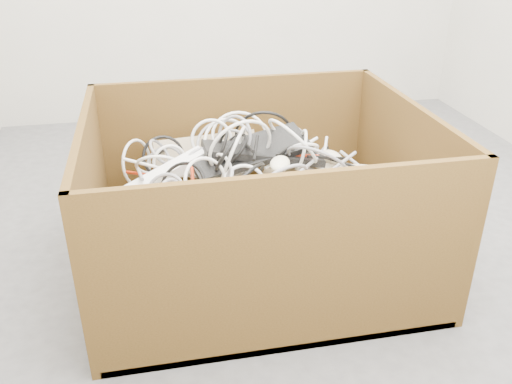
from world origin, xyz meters
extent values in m
plane|color=#504F52|center=(0.00, 0.00, 0.00)|extent=(3.00, 3.00, 0.00)
cube|color=#402D10|center=(-0.21, -0.30, 0.01)|extent=(1.17, 0.98, 0.03)
cube|color=#402D10|center=(-0.21, 0.18, 0.30)|extent=(1.17, 0.03, 0.60)
cube|color=#402D10|center=(-0.21, -0.77, 0.30)|extent=(1.17, 0.02, 0.60)
cube|color=#402D10|center=(0.36, -0.30, 0.30)|extent=(0.03, 0.93, 0.60)
cube|color=#402D10|center=(-0.79, -0.30, 0.30)|extent=(0.02, 0.93, 0.60)
cube|color=tan|center=(-0.21, -0.28, 0.08)|extent=(1.03, 0.89, 0.19)
cube|color=tan|center=(-0.31, -0.34, 0.17)|extent=(0.74, 0.66, 0.20)
cube|color=tan|center=(-0.44, -0.14, 0.21)|extent=(0.47, 0.35, 0.07)
cube|color=tan|center=(0.03, -0.20, 0.21)|extent=(0.44, 0.31, 0.22)
cube|color=tan|center=(-0.10, -0.50, 0.20)|extent=(0.19, 0.46, 0.12)
cube|color=tan|center=(-0.47, -0.47, 0.24)|extent=(0.44, 0.39, 0.18)
cube|color=tan|center=(0.13, -0.41, 0.26)|extent=(0.30, 0.46, 0.16)
cube|color=tan|center=(-0.35, 0.08, 0.31)|extent=(0.45, 0.20, 0.18)
cube|color=tan|center=(-0.32, -0.27, 0.30)|extent=(0.41, 0.43, 0.18)
cube|color=tan|center=(0.07, -0.25, 0.31)|extent=(0.46, 0.34, 0.13)
cube|color=black|center=(-0.17, -0.18, 0.41)|extent=(0.45, 0.16, 0.12)
cube|color=black|center=(-0.22, -0.19, 0.43)|extent=(0.47, 0.26, 0.12)
ellipsoid|color=beige|center=(-0.59, -0.34, 0.34)|extent=(0.13, 0.12, 0.04)
ellipsoid|color=beige|center=(0.11, -0.16, 0.36)|extent=(0.09, 0.13, 0.04)
ellipsoid|color=beige|center=(-0.40, -0.61, 0.29)|extent=(0.13, 0.11, 0.04)
ellipsoid|color=beige|center=(-0.15, -0.37, 0.45)|extent=(0.10, 0.13, 0.04)
ellipsoid|color=beige|center=(-0.33, -0.17, 0.39)|extent=(0.13, 0.12, 0.04)
ellipsoid|color=black|center=(-0.07, -0.64, 0.29)|extent=(0.11, 0.07, 0.04)
cube|color=white|center=(-0.52, -0.23, 0.38)|extent=(0.30, 0.18, 0.13)
cube|color=white|center=(-0.34, -0.52, 0.32)|extent=(0.26, 0.27, 0.10)
cube|color=#0B15AA|center=(0.22, -0.43, 0.36)|extent=(0.06, 0.06, 0.03)
torus|color=gray|center=(-0.52, -0.43, 0.39)|extent=(0.12, 0.14, 0.14)
torus|color=silver|center=(-0.63, 0.00, 0.33)|extent=(0.16, 0.23, 0.26)
torus|color=silver|center=(-0.40, -0.37, 0.41)|extent=(0.22, 0.15, 0.20)
torus|color=gray|center=(-0.26, -0.05, 0.38)|extent=(0.22, 0.11, 0.24)
torus|color=silver|center=(-0.03, -0.20, 0.42)|extent=(0.06, 0.22, 0.22)
torus|color=silver|center=(-0.20, -0.54, 0.36)|extent=(0.23, 0.19, 0.25)
torus|color=#A0240B|center=(-0.39, -0.52, 0.37)|extent=(0.19, 0.18, 0.09)
torus|color=#A0240B|center=(-0.06, -0.56, 0.39)|extent=(0.16, 0.17, 0.13)
torus|color=silver|center=(-0.35, -0.09, 0.44)|extent=(0.22, 0.09, 0.21)
torus|color=black|center=(-0.53, -0.04, 0.37)|extent=(0.22, 0.09, 0.21)
torus|color=silver|center=(-0.26, -0.24, 0.46)|extent=(0.31, 0.15, 0.29)
torus|color=gray|center=(0.01, -0.30, 0.41)|extent=(0.22, 0.26, 0.23)
torus|color=gray|center=(-0.54, -0.36, 0.37)|extent=(0.18, 0.13, 0.18)
torus|color=silver|center=(-0.49, -0.43, 0.34)|extent=(0.13, 0.10, 0.15)
torus|color=silver|center=(-0.23, -0.04, 0.43)|extent=(0.31, 0.25, 0.21)
torus|color=gray|center=(-0.17, -0.45, 0.41)|extent=(0.29, 0.22, 0.23)
torus|color=silver|center=(-0.33, -0.28, 0.41)|extent=(0.08, 0.13, 0.15)
torus|color=black|center=(-0.58, -0.52, 0.31)|extent=(0.27, 0.15, 0.27)
torus|color=#A0240B|center=(-0.52, -0.53, 0.33)|extent=(0.27, 0.23, 0.34)
torus|color=gray|center=(-0.53, -0.02, 0.32)|extent=(0.16, 0.16, 0.16)
torus|color=silver|center=(-0.29, -0.25, 0.45)|extent=(0.13, 0.28, 0.28)
torus|color=silver|center=(-0.51, -0.11, 0.38)|extent=(0.17, 0.05, 0.17)
torus|color=black|center=(-0.29, -0.44, 0.41)|extent=(0.17, 0.24, 0.24)
torus|color=black|center=(-0.48, -0.35, 0.39)|extent=(0.18, 0.18, 0.19)
torus|color=black|center=(-0.33, -0.20, 0.45)|extent=(0.09, 0.21, 0.20)
torus|color=gray|center=(-0.41, -0.16, 0.38)|extent=(0.16, 0.08, 0.17)
torus|color=black|center=(-0.29, -0.20, 0.44)|extent=(0.15, 0.20, 0.15)
torus|color=gray|center=(-0.54, -0.05, 0.39)|extent=(0.11, 0.16, 0.13)
torus|color=silver|center=(-0.27, -0.08, 0.40)|extent=(0.27, 0.21, 0.28)
torus|color=gray|center=(-0.34, -0.45, 0.43)|extent=(0.07, 0.15, 0.14)
torus|color=gray|center=(-0.26, -0.12, 0.46)|extent=(0.15, 0.18, 0.21)
torus|color=black|center=(-0.32, -0.29, 0.47)|extent=(0.12, 0.15, 0.16)
torus|color=silver|center=(-0.28, -0.56, 0.41)|extent=(0.12, 0.13, 0.15)
torus|color=black|center=(-0.13, -0.03, 0.43)|extent=(0.32, 0.12, 0.31)
torus|color=silver|center=(-0.28, -0.43, 0.41)|extent=(0.20, 0.16, 0.15)
torus|color=gray|center=(-0.29, -0.05, 0.41)|extent=(0.31, 0.25, 0.20)
torus|color=silver|center=(-0.55, -0.12, 0.37)|extent=(0.24, 0.17, 0.19)
torus|color=gray|center=(-0.05, -0.06, 0.40)|extent=(0.21, 0.09, 0.20)
torus|color=silver|center=(-0.02, -0.23, 0.44)|extent=(0.13, 0.11, 0.08)
torus|color=silver|center=(-0.06, -0.20, 0.46)|extent=(0.23, 0.32, 0.25)
cylinder|color=gray|center=(-0.62, -0.23, 0.39)|extent=(0.03, 0.15, 0.04)
cylinder|color=silver|center=(-0.05, -0.18, 0.40)|extent=(0.25, 0.16, 0.06)
cylinder|color=black|center=(0.07, -0.24, 0.40)|extent=(0.18, 0.08, 0.07)
cylinder|color=black|center=(-0.07, -0.49, 0.40)|extent=(0.17, 0.13, 0.07)
cylinder|color=black|center=(0.07, -0.19, 0.38)|extent=(0.19, 0.22, 0.02)
cylinder|color=silver|center=(-0.01, -0.03, 0.37)|extent=(0.16, 0.22, 0.05)
cylinder|color=#A0240B|center=(-0.44, -0.28, 0.40)|extent=(0.03, 0.24, 0.05)
cylinder|color=gray|center=(-0.28, -0.61, 0.36)|extent=(0.20, 0.12, 0.06)
cylinder|color=#A0240B|center=(-0.02, -0.21, 0.40)|extent=(0.13, 0.02, 0.03)
cylinder|color=black|center=(-0.50, -0.56, 0.36)|extent=(0.13, 0.10, 0.03)
cylinder|color=silver|center=(0.09, -0.14, 0.35)|extent=(0.12, 0.27, 0.08)
cylinder|color=gray|center=(0.22, -0.32, 0.34)|extent=(0.17, 0.07, 0.06)
cylinder|color=black|center=(-0.21, -0.29, 0.48)|extent=(0.05, 0.12, 0.05)
cylinder|color=black|center=(0.15, -0.45, 0.37)|extent=(0.03, 0.21, 0.08)
cylinder|color=black|center=(-0.39, -0.55, 0.33)|extent=(0.18, 0.23, 0.07)
cylinder|color=black|center=(-0.23, -0.20, 0.45)|extent=(0.03, 0.29, 0.09)
cylinder|color=black|center=(-0.50, -0.08, 0.33)|extent=(0.26, 0.06, 0.09)
cylinder|color=black|center=(-0.22, -0.53, 0.39)|extent=(0.07, 0.18, 0.05)
cylinder|color=gray|center=(-0.03, -0.32, 0.41)|extent=(0.11, 0.12, 0.02)
cylinder|color=silver|center=(-0.27, -0.02, 0.38)|extent=(0.08, 0.17, 0.05)
cylinder|color=#A0240B|center=(0.00, -0.54, 0.39)|extent=(0.12, 0.12, 0.05)
cylinder|color=gray|center=(0.14, -0.41, 0.39)|extent=(0.11, 0.07, 0.05)
cylinder|color=black|center=(-0.52, 0.04, 0.36)|extent=(0.09, 0.16, 0.03)
cylinder|color=gray|center=(0.07, -0.14, 0.37)|extent=(0.15, 0.25, 0.06)
cylinder|color=silver|center=(0.06, -0.42, 0.34)|extent=(0.02, 0.20, 0.01)
cylinder|color=gray|center=(0.20, -0.24, 0.35)|extent=(0.10, 0.17, 0.07)
cylinder|color=black|center=(0.12, -0.10, 0.36)|extent=(0.08, 0.25, 0.06)
cylinder|color=gray|center=(-0.15, -0.04, 0.38)|extent=(0.04, 0.16, 0.05)
cylinder|color=gray|center=(-0.44, -0.43, 0.41)|extent=(0.13, 0.09, 0.05)
cylinder|color=black|center=(-0.09, -0.22, 0.44)|extent=(0.10, 0.12, 0.02)
cylinder|color=#A0240B|center=(0.09, -0.47, 0.36)|extent=(0.05, 0.13, 0.04)
cylinder|color=silver|center=(-0.59, -0.14, 0.38)|extent=(0.18, 0.02, 0.07)
cylinder|color=#A0240B|center=(-0.58, -0.16, 0.35)|extent=(0.19, 0.14, 0.03)
cylinder|color=gray|center=(0.05, -0.37, 0.41)|extent=(0.24, 0.19, 0.05)
camera|label=1|loc=(-0.56, -2.01, 1.21)|focal=38.15mm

